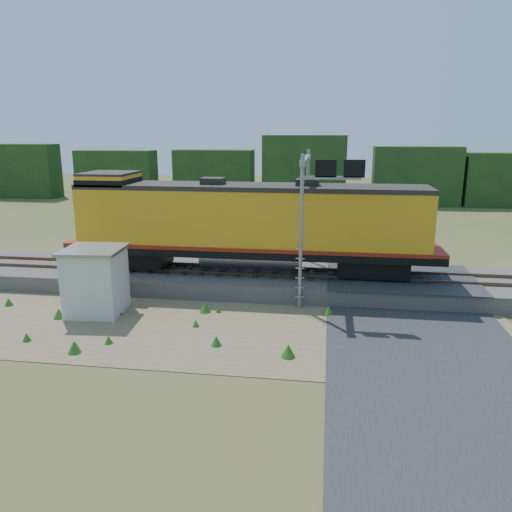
# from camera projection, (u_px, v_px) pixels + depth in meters

# --- Properties ---
(ground) EXTENTS (140.00, 140.00, 0.00)m
(ground) POSITION_uv_depth(u_px,v_px,m) (236.00, 333.00, 19.51)
(ground) COLOR #475123
(ground) RESTS_ON ground
(ballast) EXTENTS (70.00, 5.00, 0.80)m
(ballast) POSITION_uv_depth(u_px,v_px,m) (258.00, 280.00, 25.17)
(ballast) COLOR slate
(ballast) RESTS_ON ground
(rails) EXTENTS (70.00, 1.54, 0.16)m
(rails) POSITION_uv_depth(u_px,v_px,m) (258.00, 271.00, 25.06)
(rails) COLOR brown
(rails) RESTS_ON ballast
(dirt_shoulder) EXTENTS (26.00, 8.00, 0.03)m
(dirt_shoulder) POSITION_uv_depth(u_px,v_px,m) (190.00, 326.00, 20.27)
(dirt_shoulder) COLOR #8C7754
(dirt_shoulder) RESTS_ON ground
(road) EXTENTS (7.00, 66.00, 0.86)m
(road) POSITION_uv_depth(u_px,v_px,m) (418.00, 334.00, 19.22)
(road) COLOR #38383A
(road) RESTS_ON ground
(tree_line_north) EXTENTS (130.00, 3.00, 6.50)m
(tree_line_north) POSITION_uv_depth(u_px,v_px,m) (298.00, 174.00, 55.25)
(tree_line_north) COLOR #183A15
(tree_line_north) RESTS_ON ground
(weed_clumps) EXTENTS (15.00, 6.20, 0.56)m
(weed_clumps) POSITION_uv_depth(u_px,v_px,m) (151.00, 328.00, 20.09)
(weed_clumps) COLOR #2F681D
(weed_clumps) RESTS_ON ground
(locomotive) EXTENTS (18.39, 2.81, 4.75)m
(locomotive) POSITION_uv_depth(u_px,v_px,m) (245.00, 223.00, 24.56)
(locomotive) COLOR black
(locomotive) RESTS_ON rails
(shed) EXTENTS (2.62, 2.62, 2.89)m
(shed) POSITION_uv_depth(u_px,v_px,m) (96.00, 281.00, 21.41)
(shed) COLOR silver
(shed) RESTS_ON ground
(signal_gantry) EXTENTS (2.69, 6.20, 6.78)m
(signal_gantry) POSITION_uv_depth(u_px,v_px,m) (312.00, 189.00, 23.04)
(signal_gantry) COLOR gray
(signal_gantry) RESTS_ON ground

